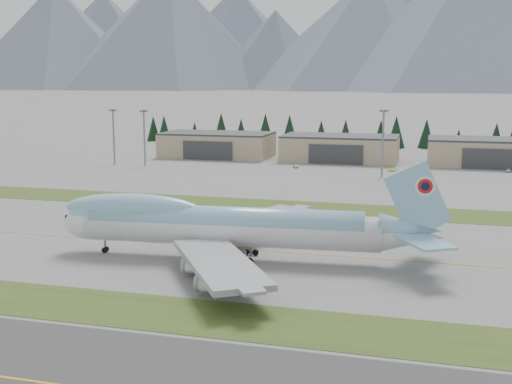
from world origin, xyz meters
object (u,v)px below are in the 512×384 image
(boeing_747_freighter, at_px, (226,225))
(service_vehicle_a, at_px, (295,168))
(service_vehicle_c, at_px, (508,172))
(service_vehicle_b, at_px, (392,171))
(hangar_right, at_px, (490,152))
(hangar_left, at_px, (217,145))
(hangar_center, at_px, (340,148))

(boeing_747_freighter, distance_m, service_vehicle_a, 130.73)
(service_vehicle_c, bearing_deg, service_vehicle_b, -164.60)
(hangar_right, bearing_deg, hangar_left, 180.00)
(hangar_left, distance_m, service_vehicle_c, 121.84)
(boeing_747_freighter, relative_size, service_vehicle_b, 24.02)
(hangar_left, height_order, service_vehicle_b, hangar_left)
(hangar_right, xyz_separation_m, service_vehicle_c, (5.28, -18.65, -5.39))
(hangar_right, xyz_separation_m, service_vehicle_b, (-36.51, -27.64, -5.39))
(hangar_right, distance_m, service_vehicle_b, 46.11)
(hangar_left, xyz_separation_m, hangar_right, (115.00, 0.00, 0.00))
(hangar_center, xyz_separation_m, service_vehicle_b, (23.49, -27.64, -5.39))
(hangar_right, bearing_deg, service_vehicle_a, -159.40)
(hangar_right, distance_m, service_vehicle_c, 20.12)
(boeing_747_freighter, xyz_separation_m, hangar_left, (-54.99, 157.50, -1.14))
(boeing_747_freighter, xyz_separation_m, service_vehicle_c, (65.29, 138.85, -6.53))
(service_vehicle_b, bearing_deg, service_vehicle_c, -83.83)
(hangar_center, xyz_separation_m, hangar_right, (60.00, 0.00, 0.00))
(hangar_center, relative_size, service_vehicle_c, 12.27)
(hangar_center, distance_m, hangar_right, 60.00)
(hangar_right, height_order, service_vehicle_b, hangar_right)
(boeing_747_freighter, bearing_deg, hangar_right, 64.31)
(boeing_747_freighter, height_order, service_vehicle_b, boeing_747_freighter)
(hangar_left, distance_m, hangar_center, 55.00)
(service_vehicle_c, bearing_deg, hangar_left, 174.44)
(hangar_left, distance_m, service_vehicle_a, 50.13)
(hangar_right, height_order, service_vehicle_c, hangar_right)
(hangar_left, bearing_deg, service_vehicle_b, -19.40)
(service_vehicle_a, distance_m, service_vehicle_c, 79.31)
(hangar_left, relative_size, service_vehicle_b, 15.33)
(boeing_747_freighter, relative_size, hangar_center, 1.57)
(hangar_right, bearing_deg, hangar_center, 180.00)
(hangar_left, distance_m, service_vehicle_b, 83.39)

